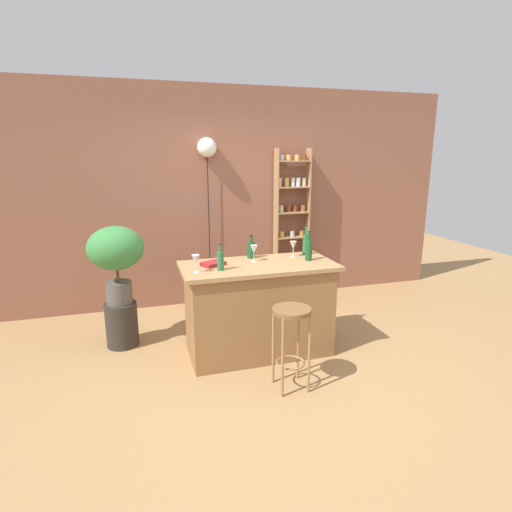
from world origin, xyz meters
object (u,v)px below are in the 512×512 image
object	(u,v)px
potted_plant	(116,253)
wine_glass_center	(293,246)
bar_stool	(291,330)
bottle_wine_red	(306,243)
cookbook	(213,264)
bottle_soda_blue	(309,249)
wine_glass_right	(254,250)
spice_shelf	(292,222)
bottle_spirits_clear	(221,260)
pendant_globe_light	(207,149)
wine_glass_left	(196,260)
bottle_vinegar	(251,249)
plant_stool	(122,324)

from	to	relation	value
potted_plant	wine_glass_center	world-z (taller)	potted_plant
wine_glass_center	bar_stool	bearing A→B (deg)	-112.13
bottle_wine_red	cookbook	size ratio (longest dim) A/B	1.48
bottle_soda_blue	wine_glass_right	size ratio (longest dim) A/B	1.81
spice_shelf	bottle_wine_red	distance (m)	1.30
bar_stool	spice_shelf	bearing A→B (deg)	68.60
bottle_spirits_clear	pendant_globe_light	size ratio (longest dim) A/B	0.12
spice_shelf	wine_glass_right	distance (m)	1.68
bar_stool	wine_glass_left	world-z (taller)	wine_glass_left
bottle_vinegar	cookbook	bearing A→B (deg)	-157.42
wine_glass_center	pendant_globe_light	bearing A→B (deg)	114.52
cookbook	wine_glass_left	bearing A→B (deg)	-161.28
pendant_globe_light	wine_glass_center	bearing A→B (deg)	-65.48
wine_glass_right	pendant_globe_light	distance (m)	1.74
wine_glass_left	cookbook	size ratio (longest dim) A/B	0.78
wine_glass_center	pendant_globe_light	size ratio (longest dim) A/B	0.08
bottle_spirits_clear	spice_shelf	bearing A→B (deg)	50.35
bar_stool	plant_stool	size ratio (longest dim) A/B	1.55
wine_glass_center	wine_glass_right	xyz separation A→B (m)	(-0.44, -0.06, 0.00)
spice_shelf	wine_glass_center	size ratio (longest dim) A/B	12.42
spice_shelf	bottle_soda_blue	world-z (taller)	spice_shelf
cookbook	bottle_soda_blue	bearing A→B (deg)	-32.13
bottle_vinegar	wine_glass_left	distance (m)	0.73
potted_plant	bottle_vinegar	xyz separation A→B (m)	(1.32, -0.29, 0.02)
bar_stool	cookbook	world-z (taller)	cookbook
bottle_wine_red	pendant_globe_light	world-z (taller)	pendant_globe_light
bar_stool	pendant_globe_light	bearing A→B (deg)	96.67
bottle_vinegar	bottle_spirits_clear	xyz separation A→B (m)	(-0.40, -0.36, 0.00)
plant_stool	bottle_wine_red	xyz separation A→B (m)	(1.92, -0.31, 0.81)
plant_stool	bottle_vinegar	world-z (taller)	bottle_vinegar
wine_glass_center	pendant_globe_light	world-z (taller)	pendant_globe_light
spice_shelf	plant_stool	bearing A→B (deg)	-157.19
wine_glass_right	potted_plant	bearing A→B (deg)	161.53
bottle_soda_blue	plant_stool	bearing A→B (deg)	163.24
bottle_soda_blue	bottle_vinegar	size ratio (longest dim) A/B	1.25
spice_shelf	pendant_globe_light	size ratio (longest dim) A/B	0.94
spice_shelf	bottle_wine_red	bearing A→B (deg)	-105.07
potted_plant	bottle_soda_blue	xyz separation A→B (m)	(1.84, -0.56, 0.04)
bottle_wine_red	bottle_spirits_clear	distance (m)	1.05
bottle_vinegar	wine_glass_right	bearing A→B (deg)	-96.37
wine_glass_right	pendant_globe_light	xyz separation A→B (m)	(-0.18, 1.43, 0.98)
spice_shelf	bottle_wine_red	world-z (taller)	spice_shelf
spice_shelf	wine_glass_center	xyz separation A→B (m)	(-0.51, -1.33, -0.02)
bottle_vinegar	cookbook	size ratio (longest dim) A/B	1.13
bottle_wine_red	cookbook	bearing A→B (deg)	-170.98
bottle_wine_red	wine_glass_right	xyz separation A→B (m)	(-0.61, -0.13, -0.00)
plant_stool	bottle_soda_blue	xyz separation A→B (m)	(1.84, -0.56, 0.80)
wine_glass_left	bar_stool	bearing A→B (deg)	-40.66
spice_shelf	plant_stool	size ratio (longest dim) A/B	4.38
spice_shelf	plant_stool	xyz separation A→B (m)	(-2.26, -0.95, -0.82)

